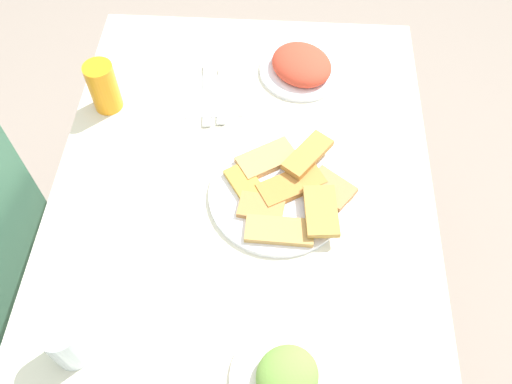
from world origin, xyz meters
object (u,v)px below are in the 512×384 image
object	(u,v)px
fork	(222,95)
paper_napkin	(215,96)
salad_plate_greens	(301,66)
spoon	(207,94)
salad_plate_rice	(287,377)
pide_platter	(283,192)
dining_table	(242,222)
drinking_glass	(66,342)
soda_can	(103,87)

from	to	relation	value
fork	paper_napkin	bearing A→B (deg)	85.94
salad_plate_greens	spoon	distance (m)	0.24
salad_plate_rice	pide_platter	bearing A→B (deg)	2.91
dining_table	drinking_glass	world-z (taller)	drinking_glass
paper_napkin	fork	world-z (taller)	fork
paper_napkin	spoon	distance (m)	0.02
pide_platter	salad_plate_greens	xyz separation A→B (m)	(0.37, -0.03, 0.01)
salad_plate_greens	salad_plate_rice	distance (m)	0.74
paper_napkin	salad_plate_greens	bearing A→B (deg)	-65.60
dining_table	soda_can	xyz separation A→B (m)	(0.25, 0.33, 0.14)
soda_can	paper_napkin	distance (m)	0.26
salad_plate_greens	soda_can	world-z (taller)	soda_can
soda_can	dining_table	bearing A→B (deg)	-127.33
pide_platter	salad_plate_greens	world-z (taller)	salad_plate_greens
soda_can	paper_napkin	bearing A→B (deg)	-79.81
soda_can	drinking_glass	xyz separation A→B (m)	(-0.58, -0.06, -0.01)
pide_platter	salad_plate_rice	xyz separation A→B (m)	(-0.38, -0.02, 0.00)
dining_table	drinking_glass	xyz separation A→B (m)	(-0.33, 0.27, 0.13)
dining_table	drinking_glass	size ratio (longest dim) A/B	10.70
salad_plate_rice	soda_can	distance (m)	0.75
salad_plate_greens	soda_can	bearing A→B (deg)	106.93
soda_can	paper_napkin	size ratio (longest dim) A/B	0.90
salad_plate_rice	paper_napkin	world-z (taller)	salad_plate_rice
salad_plate_rice	salad_plate_greens	bearing A→B (deg)	-1.07
soda_can	spoon	size ratio (longest dim) A/B	0.61
dining_table	paper_napkin	distance (m)	0.32
soda_can	spoon	xyz separation A→B (m)	(0.04, -0.23, -0.06)
salad_plate_rice	spoon	distance (m)	0.68
dining_table	salad_plate_greens	size ratio (longest dim) A/B	5.58
pide_platter	drinking_glass	world-z (taller)	drinking_glass
salad_plate_rice	fork	size ratio (longest dim) A/B	1.07
pide_platter	dining_table	bearing A→B (deg)	105.17
salad_plate_rice	paper_napkin	distance (m)	0.68
dining_table	pide_platter	size ratio (longest dim) A/B	3.73
salad_plate_rice	dining_table	bearing A→B (deg)	16.51
salad_plate_rice	fork	distance (m)	0.67
paper_napkin	spoon	bearing A→B (deg)	90.00
fork	drinking_glass	bearing A→B (deg)	158.17
salad_plate_greens	salad_plate_rice	size ratio (longest dim) A/B	1.06
pide_platter	spoon	xyz separation A→B (m)	(0.27, 0.19, -0.01)
fork	dining_table	bearing A→B (deg)	-171.12
fork	salad_plate_greens	bearing A→B (deg)	-67.61
dining_table	paper_napkin	size ratio (longest dim) A/B	8.55
dining_table	fork	distance (m)	0.32
drinking_glass	fork	world-z (taller)	drinking_glass
fork	spoon	bearing A→B (deg)	85.94
dining_table	salad_plate_rice	bearing A→B (deg)	-163.49
salad_plate_greens	salad_plate_rice	world-z (taller)	same
dining_table	fork	world-z (taller)	fork
salad_plate_greens	spoon	world-z (taller)	salad_plate_greens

